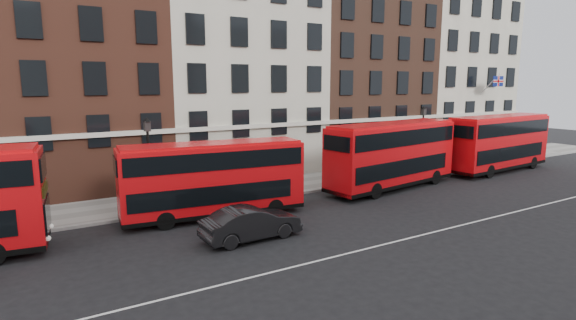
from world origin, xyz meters
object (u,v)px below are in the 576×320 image
bus_d (499,142)px  bus_b (213,178)px  bus_c (392,154)px  traffic_light (515,136)px  car_front (251,223)px

bus_d → bus_b: bearing=175.8°
bus_d → bus_c: bearing=175.8°
bus_c → traffic_light: bus_c is taller
bus_c → bus_d: bus_d is taller
bus_b → bus_d: bus_d is taller
bus_d → traffic_light: 5.89m
car_front → traffic_light: size_ratio=1.47×
bus_c → bus_b: bearing=172.1°
bus_d → traffic_light: size_ratio=3.45×
car_front → traffic_light: 31.37m
bus_d → traffic_light: bearing=16.3°
bus_b → bus_d: bearing=6.5°
bus_b → bus_c: bearing=6.5°
bus_b → bus_d: (25.35, -0.01, 0.27)m
bus_d → traffic_light: (5.52, 2.06, -0.06)m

